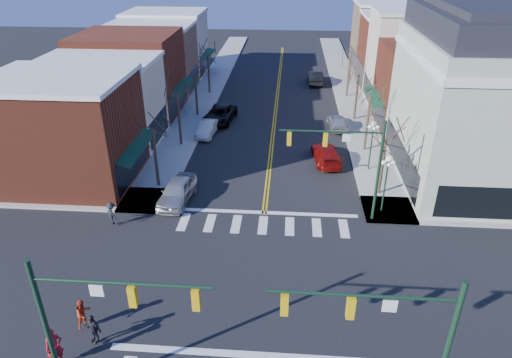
% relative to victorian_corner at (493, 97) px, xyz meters
% --- Properties ---
extents(ground, '(160.00, 160.00, 0.00)m').
position_rel_victorian_corner_xyz_m(ground, '(-16.50, -14.50, -6.66)').
color(ground, black).
rests_on(ground, ground).
extents(sidewalk_left, '(3.50, 70.00, 0.15)m').
position_rel_victorian_corner_xyz_m(sidewalk_left, '(-25.25, 5.50, -6.58)').
color(sidewalk_left, '#9E9B93').
rests_on(sidewalk_left, ground).
extents(sidewalk_right, '(3.50, 70.00, 0.15)m').
position_rel_victorian_corner_xyz_m(sidewalk_right, '(-7.75, 5.50, -6.58)').
color(sidewalk_right, '#9E9B93').
rests_on(sidewalk_right, ground).
extents(bldg_left_brick_a, '(10.00, 8.50, 8.00)m').
position_rel_victorian_corner_xyz_m(bldg_left_brick_a, '(-32.00, -2.75, -2.66)').
color(bldg_left_brick_a, maroon).
rests_on(bldg_left_brick_a, ground).
extents(bldg_left_stucco_a, '(10.00, 7.00, 7.50)m').
position_rel_victorian_corner_xyz_m(bldg_left_stucco_a, '(-32.00, 5.00, -2.91)').
color(bldg_left_stucco_a, beige).
rests_on(bldg_left_stucco_a, ground).
extents(bldg_left_brick_b, '(10.00, 9.00, 8.50)m').
position_rel_victorian_corner_xyz_m(bldg_left_brick_b, '(-32.00, 13.00, -2.41)').
color(bldg_left_brick_b, maroon).
rests_on(bldg_left_brick_b, ground).
extents(bldg_left_tan, '(10.00, 7.50, 7.80)m').
position_rel_victorian_corner_xyz_m(bldg_left_tan, '(-32.00, 21.25, -2.76)').
color(bldg_left_tan, '#946F51').
rests_on(bldg_left_tan, ground).
extents(bldg_left_stucco_b, '(10.00, 8.00, 8.20)m').
position_rel_victorian_corner_xyz_m(bldg_left_stucco_b, '(-32.00, 29.00, -2.56)').
color(bldg_left_stucco_b, beige).
rests_on(bldg_left_stucco_b, ground).
extents(bldg_right_brick_a, '(10.00, 8.50, 8.00)m').
position_rel_victorian_corner_xyz_m(bldg_right_brick_a, '(-1.00, 11.25, -2.66)').
color(bldg_right_brick_a, maroon).
rests_on(bldg_right_brick_a, ground).
extents(bldg_right_stucco, '(10.00, 7.00, 10.00)m').
position_rel_victorian_corner_xyz_m(bldg_right_stucco, '(-1.00, 19.00, -1.66)').
color(bldg_right_stucco, beige).
rests_on(bldg_right_stucco, ground).
extents(bldg_right_brick_b, '(10.00, 8.00, 8.50)m').
position_rel_victorian_corner_xyz_m(bldg_right_brick_b, '(-1.00, 26.50, -2.41)').
color(bldg_right_brick_b, maroon).
rests_on(bldg_right_brick_b, ground).
extents(bldg_right_tan, '(10.00, 8.00, 9.00)m').
position_rel_victorian_corner_xyz_m(bldg_right_tan, '(-1.00, 34.50, -2.16)').
color(bldg_right_tan, '#946F51').
rests_on(bldg_right_tan, ground).
extents(victorian_corner, '(12.25, 14.25, 13.30)m').
position_rel_victorian_corner_xyz_m(victorian_corner, '(0.00, 0.00, 0.00)').
color(victorian_corner, '#ACB9A0').
rests_on(victorian_corner, ground).
extents(traffic_mast_near_left, '(6.60, 0.28, 7.20)m').
position_rel_victorian_corner_xyz_m(traffic_mast_near_left, '(-22.05, -21.90, -1.95)').
color(traffic_mast_near_left, '#14331E').
rests_on(traffic_mast_near_left, ground).
extents(traffic_mast_near_right, '(6.60, 0.28, 7.20)m').
position_rel_victorian_corner_xyz_m(traffic_mast_near_right, '(-10.95, -21.90, -1.95)').
color(traffic_mast_near_right, '#14331E').
rests_on(traffic_mast_near_right, ground).
extents(traffic_mast_far_right, '(6.60, 0.28, 7.20)m').
position_rel_victorian_corner_xyz_m(traffic_mast_far_right, '(-10.95, -7.10, -1.95)').
color(traffic_mast_far_right, '#14331E').
rests_on(traffic_mast_far_right, ground).
extents(lamppost_corner, '(0.36, 0.36, 4.33)m').
position_rel_victorian_corner_xyz_m(lamppost_corner, '(-8.30, -6.00, -3.70)').
color(lamppost_corner, '#14331E').
rests_on(lamppost_corner, ground).
extents(lamppost_midblock, '(0.36, 0.36, 4.33)m').
position_rel_victorian_corner_xyz_m(lamppost_midblock, '(-8.30, 0.50, -3.70)').
color(lamppost_midblock, '#14331E').
rests_on(lamppost_midblock, ground).
extents(tree_left_a, '(0.24, 0.24, 4.76)m').
position_rel_victorian_corner_xyz_m(tree_left_a, '(-24.90, -3.50, -4.28)').
color(tree_left_a, '#382B21').
rests_on(tree_left_a, ground).
extents(tree_left_b, '(0.24, 0.24, 5.04)m').
position_rel_victorian_corner_xyz_m(tree_left_b, '(-24.90, 4.50, -4.14)').
color(tree_left_b, '#382B21').
rests_on(tree_left_b, ground).
extents(tree_left_c, '(0.24, 0.24, 4.55)m').
position_rel_victorian_corner_xyz_m(tree_left_c, '(-24.90, 12.50, -4.38)').
color(tree_left_c, '#382B21').
rests_on(tree_left_c, ground).
extents(tree_left_d, '(0.24, 0.24, 4.90)m').
position_rel_victorian_corner_xyz_m(tree_left_d, '(-24.90, 20.50, -4.21)').
color(tree_left_d, '#382B21').
rests_on(tree_left_d, ground).
extents(tree_right_a, '(0.24, 0.24, 4.62)m').
position_rel_victorian_corner_xyz_m(tree_right_a, '(-8.10, -3.50, -4.35)').
color(tree_right_a, '#382B21').
rests_on(tree_right_a, ground).
extents(tree_right_b, '(0.24, 0.24, 5.18)m').
position_rel_victorian_corner_xyz_m(tree_right_b, '(-8.10, 4.50, -4.07)').
color(tree_right_b, '#382B21').
rests_on(tree_right_b, ground).
extents(tree_right_c, '(0.24, 0.24, 4.83)m').
position_rel_victorian_corner_xyz_m(tree_right_c, '(-8.10, 12.50, -4.24)').
color(tree_right_c, '#382B21').
rests_on(tree_right_c, ground).
extents(tree_right_d, '(0.24, 0.24, 4.97)m').
position_rel_victorian_corner_xyz_m(tree_right_d, '(-8.10, 20.50, -4.17)').
color(tree_right_d, '#382B21').
rests_on(tree_right_d, ground).
extents(car_left_near, '(2.48, 5.04, 1.66)m').
position_rel_victorian_corner_xyz_m(car_left_near, '(-22.90, -5.58, -5.83)').
color(car_left_near, '#B5B6BA').
rests_on(car_left_near, ground).
extents(car_left_mid, '(1.84, 4.27, 1.37)m').
position_rel_victorian_corner_xyz_m(car_left_mid, '(-22.90, 7.14, -5.97)').
color(car_left_mid, silver).
rests_on(car_left_mid, ground).
extents(car_left_far, '(3.36, 6.04, 1.60)m').
position_rel_victorian_corner_xyz_m(car_left_far, '(-22.20, 10.82, -5.86)').
color(car_left_far, black).
rests_on(car_left_far, ground).
extents(car_right_near, '(2.68, 5.32, 1.48)m').
position_rel_victorian_corner_xyz_m(car_right_near, '(-11.70, 1.91, -5.92)').
color(car_right_near, maroon).
rests_on(car_right_near, ground).
extents(car_right_mid, '(2.05, 4.36, 1.44)m').
position_rel_victorian_corner_xyz_m(car_right_mid, '(-10.10, 9.82, -5.94)').
color(car_right_mid, '#B2B1B6').
rests_on(car_right_mid, ground).
extents(car_right_far, '(1.89, 5.08, 1.66)m').
position_rel_victorian_corner_xyz_m(car_right_far, '(-11.70, 25.83, -5.83)').
color(car_right_far, black).
rests_on(car_right_far, ground).
extents(pedestrian_red_a, '(0.86, 0.82, 1.98)m').
position_rel_victorian_corner_xyz_m(pedestrian_red_a, '(-24.97, -20.32, -5.52)').
color(pedestrian_red_a, '#AD121C').
rests_on(pedestrian_red_a, sidewalk_left).
extents(pedestrian_red_b, '(0.92, 0.97, 1.59)m').
position_rel_victorian_corner_xyz_m(pedestrian_red_b, '(-24.64, -18.05, -5.71)').
color(pedestrian_red_b, red).
rests_on(pedestrian_red_b, sidewalk_left).
extents(pedestrian_dark_a, '(1.02, 0.71, 1.61)m').
position_rel_victorian_corner_xyz_m(pedestrian_dark_a, '(-23.80, -18.96, -5.70)').
color(pedestrian_dark_a, '#23222A').
rests_on(pedestrian_dark_a, sidewalk_left).
extents(pedestrian_dark_b, '(1.15, 1.12, 1.58)m').
position_rel_victorian_corner_xyz_m(pedestrian_dark_b, '(-26.50, -9.05, -5.72)').
color(pedestrian_dark_b, black).
rests_on(pedestrian_dark_b, sidewalk_left).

